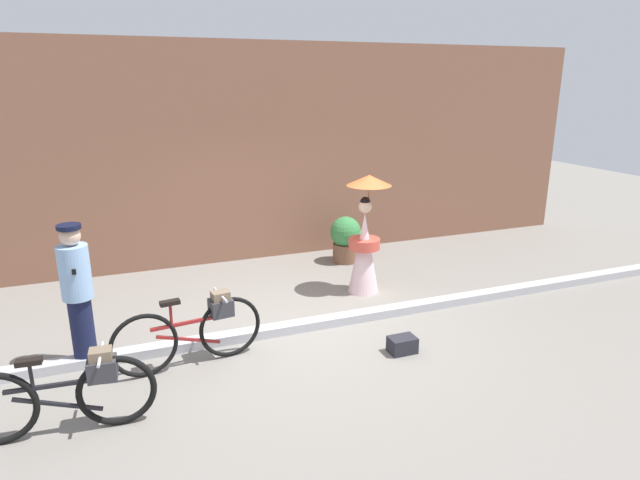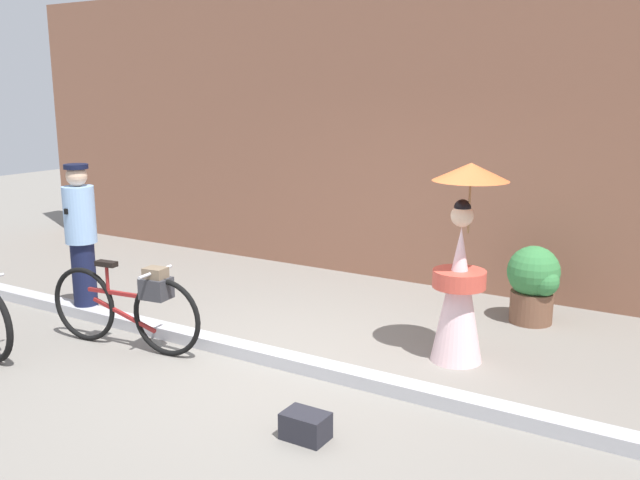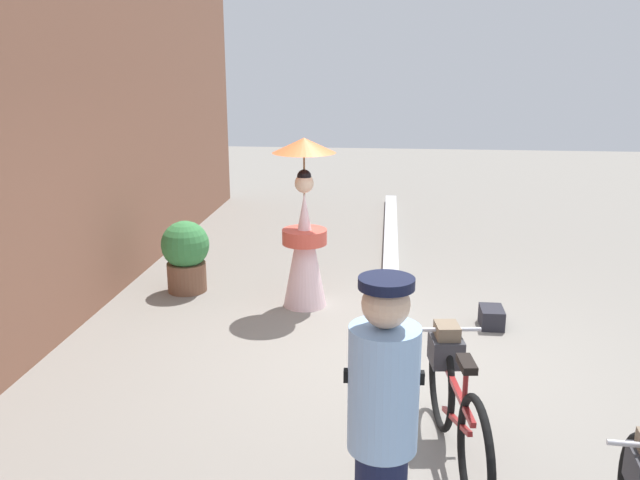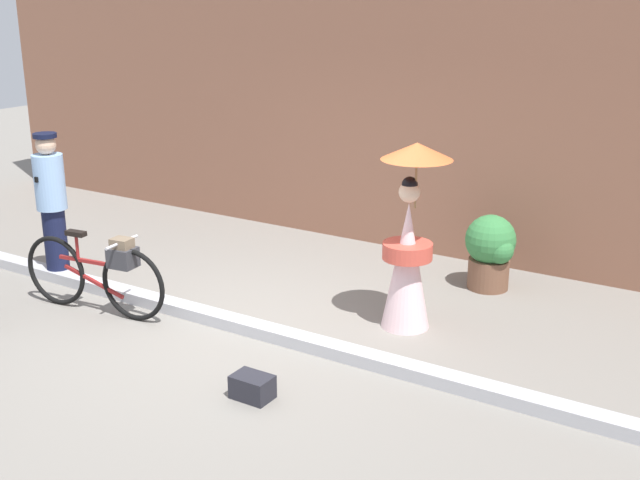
% 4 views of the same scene
% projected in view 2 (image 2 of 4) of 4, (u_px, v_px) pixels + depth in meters
% --- Properties ---
extents(ground_plane, '(30.00, 30.00, 0.00)m').
position_uv_depth(ground_plane, '(284.00, 366.00, 6.31)').
color(ground_plane, gray).
extents(building_wall, '(14.00, 0.40, 3.89)m').
position_uv_depth(building_wall, '(432.00, 133.00, 8.71)').
color(building_wall, brown).
rests_on(building_wall, ground_plane).
extents(sidewalk_curb, '(14.00, 0.20, 0.12)m').
position_uv_depth(sidewalk_curb, '(284.00, 360.00, 6.30)').
color(sidewalk_curb, '#B2B2B7').
rests_on(sidewalk_curb, ground_plane).
extents(bicycle_far_side, '(1.76, 0.48, 0.86)m').
position_uv_depth(bicycle_far_side, '(130.00, 304.00, 6.63)').
color(bicycle_far_side, black).
rests_on(bicycle_far_side, ground_plane).
extents(person_officer, '(0.34, 0.38, 1.70)m').
position_uv_depth(person_officer, '(81.00, 236.00, 7.55)').
color(person_officer, '#141938').
rests_on(person_officer, ground_plane).
extents(person_with_parasol, '(0.68, 0.68, 1.86)m').
position_uv_depth(person_with_parasol, '(461.00, 270.00, 6.26)').
color(person_with_parasol, silver).
rests_on(person_with_parasol, ground_plane).
extents(potted_plant_by_door, '(0.57, 0.56, 0.85)m').
position_uv_depth(potted_plant_by_door, '(534.00, 282.00, 7.39)').
color(potted_plant_by_door, brown).
rests_on(potted_plant_by_door, ground_plane).
extents(backpack_on_pavement, '(0.33, 0.23, 0.20)m').
position_uv_depth(backpack_on_pavement, '(305.00, 426.00, 4.98)').
color(backpack_on_pavement, '#26262D').
rests_on(backpack_on_pavement, ground_plane).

